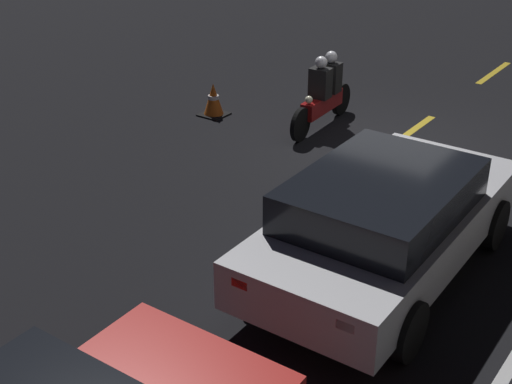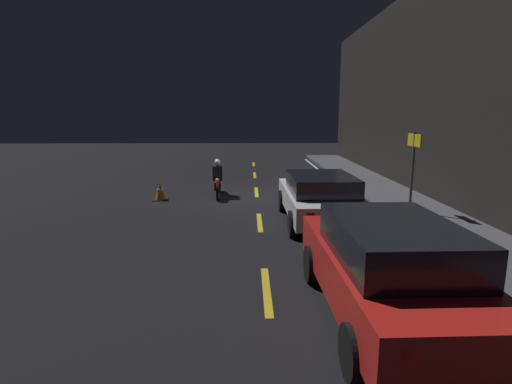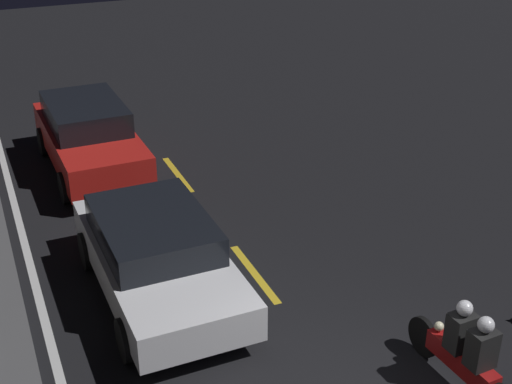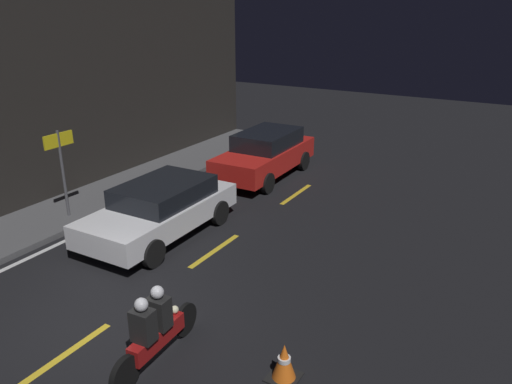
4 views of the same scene
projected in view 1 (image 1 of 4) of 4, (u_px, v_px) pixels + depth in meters
ground_plane at (386, 150)px, 12.38m from camera, size 56.00×56.00×0.00m
lane_dash_b at (494, 73)px, 16.37m from camera, size 2.00×0.14×0.01m
lane_dash_c at (410, 132)px, 13.11m from camera, size 2.00×0.14×0.01m
lane_dash_d at (271, 231)px, 9.84m from camera, size 2.00×0.14×0.01m
sedan_white at (385, 219)px, 8.57m from camera, size 4.43×2.08×1.40m
motorcycle at (324, 93)px, 13.11m from camera, size 2.23×0.40×1.38m
traffic_cone_near at (213, 100)px, 13.77m from camera, size 0.50×0.50×0.64m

